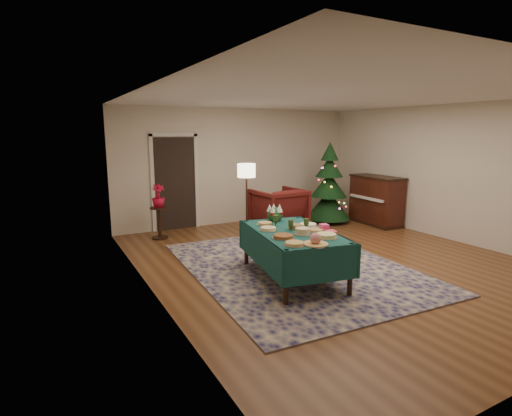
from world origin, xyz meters
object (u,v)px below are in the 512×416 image
armchair (278,207)px  potted_plant (158,201)px  gift_box (324,227)px  side_table (160,223)px  buffet_table (293,241)px  christmas_tree (329,187)px  piano (376,201)px  floor_lamp (246,175)px

armchair → potted_plant: 2.57m
gift_box → side_table: (-1.52, 3.41, -0.46)m
buffet_table → gift_box: (0.41, -0.20, 0.19)m
potted_plant → christmas_tree: (4.01, -0.42, 0.08)m
buffet_table → gift_box: gift_box is taller
gift_box → armchair: armchair is taller
potted_plant → piano: (4.86, -1.13, -0.22)m
piano → gift_box: bearing=-145.6°
floor_lamp → piano: bearing=-7.8°
gift_box → side_table: gift_box is taller
floor_lamp → christmas_tree: christmas_tree is taller
christmas_tree → piano: (0.85, -0.71, -0.31)m
potted_plant → buffet_table: bearing=-71.0°
potted_plant → christmas_tree: 4.03m
armchair → piano: piano is taller
gift_box → potted_plant: potted_plant is taller
armchair → christmas_tree: (1.52, 0.16, 0.34)m
gift_box → christmas_tree: christmas_tree is taller
gift_box → piano: (3.34, 2.29, -0.22)m
christmas_tree → floor_lamp: bearing=-173.5°
side_table → potted_plant: potted_plant is taller
buffet_table → christmas_tree: (2.90, 2.80, 0.28)m
side_table → piano: size_ratio=0.48×
buffet_table → armchair: size_ratio=1.95×
buffet_table → potted_plant: 3.41m
side_table → buffet_table: bearing=-71.0°
buffet_table → floor_lamp: floor_lamp is taller
armchair → side_table: 2.57m
buffet_table → potted_plant: size_ratio=4.40×
buffet_table → armchair: armchair is taller
armchair → potted_plant: size_ratio=2.25×
armchair → gift_box: bearing=68.4°
gift_box → piano: piano is taller
armchair → floor_lamp: size_ratio=0.69×
gift_box → piano: bearing=34.4°
potted_plant → gift_box: bearing=-66.0°
gift_box → christmas_tree: size_ratio=0.06×
potted_plant → side_table: bearing=0.0°
gift_box → floor_lamp: size_ratio=0.08×
buffet_table → piano: (3.75, 2.09, -0.03)m
side_table → christmas_tree: 4.07m
potted_plant → piano: piano is taller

